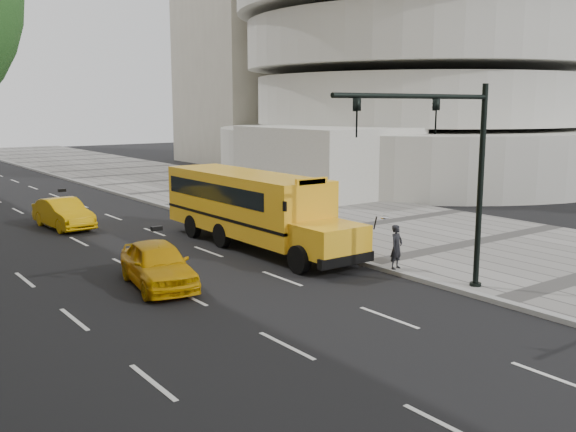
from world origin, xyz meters
TOP-DOWN VIEW (x-y plane):
  - ground at (0.00, 0.00)m, footprint 140.00×140.00m
  - sidewalk_museum at (12.00, 0.00)m, footprint 12.00×140.00m
  - curb_museum at (6.00, 0.00)m, footprint 0.30×140.00m
  - guggenheim at (29.37, 18.51)m, footprint 33.20×42.20m
  - school_bus at (4.50, 0.08)m, footprint 2.96×11.56m
  - taxi_near at (-1.23, -3.38)m, footprint 2.44×4.54m
  - taxi_far at (-0.53, 8.43)m, footprint 1.82×4.36m
  - pedestrian at (6.15, -6.74)m, footprint 0.63×0.48m
  - traffic_signal at (5.19, -9.74)m, footprint 6.18×0.36m

SIDE VIEW (x-z plane):
  - ground at x=0.00m, z-range 0.00..0.00m
  - sidewalk_museum at x=12.00m, z-range 0.00..0.15m
  - curb_museum at x=6.00m, z-range 0.00..0.15m
  - taxi_far at x=-0.53m, z-range 0.00..1.40m
  - taxi_near at x=-1.23m, z-range 0.00..1.47m
  - pedestrian at x=6.15m, z-range 0.15..1.69m
  - school_bus at x=4.50m, z-range 0.17..3.36m
  - traffic_signal at x=5.19m, z-range 0.89..7.29m
  - guggenheim at x=29.37m, z-range -3.92..31.08m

